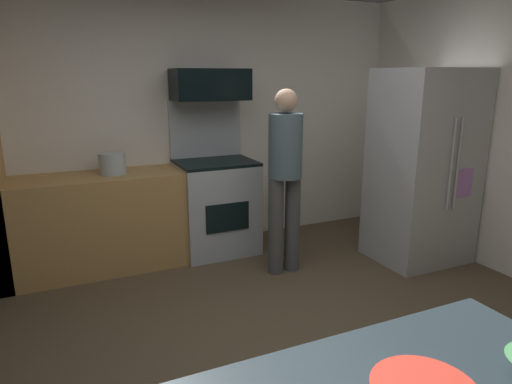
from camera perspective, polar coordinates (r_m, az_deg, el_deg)
ground_plane at (r=3.11m, az=3.00°, el=-20.56°), size 5.20×4.80×0.02m
wall_back at (r=4.77m, az=-9.99°, el=8.55°), size 5.20×0.12×2.60m
lower_cabinet_run at (r=4.44m, az=-19.61°, el=-3.74°), size 2.40×0.60×0.90m
oven_range at (r=4.65m, az=-5.12°, el=-1.28°), size 0.76×0.65×1.54m
microwave at (r=4.55m, az=-5.83°, el=13.37°), size 0.74×0.38×0.30m
refrigerator at (r=4.62m, az=20.36°, el=2.94°), size 0.86×0.74×1.84m
person_cook at (r=4.01m, az=3.69°, el=2.43°), size 0.31×0.30×1.67m
stock_pot at (r=4.33m, az=-17.71°, el=3.47°), size 0.25×0.25×0.20m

